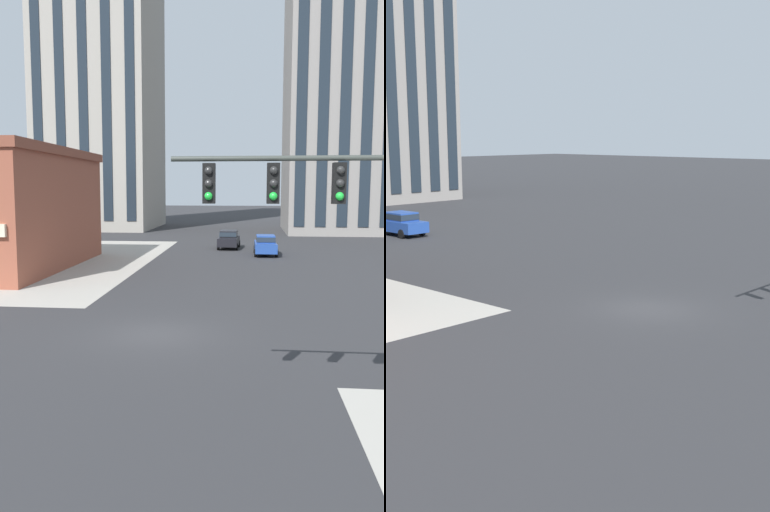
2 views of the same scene
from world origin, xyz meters
TOP-DOWN VIEW (x-y plane):
  - ground_plane at (0.00, 0.00)m, footprint 320.00×320.00m
  - car_main_southbound_near at (4.82, 25.33)m, footprint 1.94×4.43m
  - car_main_southbound_far at (1.58, 30.07)m, footprint 2.05×4.48m

SIDE VIEW (x-z plane):
  - ground_plane at x=0.00m, z-range 0.00..0.00m
  - car_main_southbound_near at x=4.82m, z-range 0.08..1.76m
  - car_main_southbound_far at x=1.58m, z-range 0.08..1.76m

